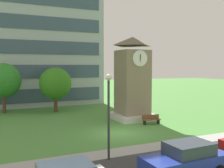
{
  "coord_description": "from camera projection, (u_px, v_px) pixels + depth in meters",
  "views": [
    {
      "loc": [
        -9.28,
        -18.87,
        5.45
      ],
      "look_at": [
        1.86,
        5.52,
        3.65
      ],
      "focal_mm": 41.58,
      "sensor_mm": 36.0,
      "label": 1
    }
  ],
  "objects": [
    {
      "name": "office_building",
      "position": [
        28.0,
        19.0,
        39.65
      ],
      "size": [
        19.67,
        13.6,
        25.6
      ],
      "color": "#9EA8B2",
      "rests_on": "ground"
    },
    {
      "name": "tree_by_building",
      "position": [
        55.0,
        84.0,
        31.08
      ],
      "size": [
        3.85,
        3.85,
        5.37
      ],
      "color": "#513823",
      "rests_on": "ground"
    },
    {
      "name": "park_bench",
      "position": [
        151.0,
        119.0,
        24.55
      ],
      "size": [
        1.84,
        0.65,
        0.88
      ],
      "color": "brown",
      "rests_on": "ground"
    },
    {
      "name": "parked_car_blue",
      "position": [
        186.0,
        159.0,
        12.87
      ],
      "size": [
        4.49,
        2.06,
        1.69
      ],
      "color": "#23389E",
      "rests_on": "ground"
    },
    {
      "name": "ground_plane",
      "position": [
        119.0,
        133.0,
        21.34
      ],
      "size": [
        160.0,
        160.0,
        0.0
      ],
      "primitive_type": "plane",
      "color": "#4C893D"
    },
    {
      "name": "tree_streetside",
      "position": [
        3.0,
        80.0,
        30.13
      ],
      "size": [
        4.0,
        4.0,
        5.86
      ],
      "color": "#513823",
      "rests_on": "ground"
    },
    {
      "name": "street_lamp",
      "position": [
        109.0,
        106.0,
        15.06
      ],
      "size": [
        0.36,
        0.36,
        5.02
      ],
      "color": "#333338",
      "rests_on": "ground"
    },
    {
      "name": "kerb_strip",
      "position": [
        147.0,
        148.0,
        17.46
      ],
      "size": [
        120.0,
        1.6,
        0.01
      ],
      "primitive_type": "cube",
      "color": "#9E9E99",
      "rests_on": "ground"
    },
    {
      "name": "clock_tower",
      "position": [
        132.0,
        83.0,
        26.73
      ],
      "size": [
        3.88,
        3.88,
        8.49
      ],
      "color": "gray",
      "rests_on": "ground"
    }
  ]
}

